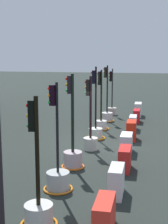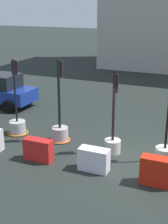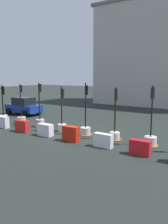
{
  "view_description": "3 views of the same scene",
  "coord_description": "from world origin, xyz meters",
  "px_view_note": "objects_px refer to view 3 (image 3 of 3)",
  "views": [
    {
      "loc": [
        -14.36,
        -2.34,
        4.02
      ],
      "look_at": [
        0.71,
        0.9,
        1.34
      ],
      "focal_mm": 52.96,
      "sensor_mm": 36.0,
      "label": 1
    },
    {
      "loc": [
        2.56,
        -10.26,
        5.36
      ],
      "look_at": [
        -2.04,
        0.11,
        1.52
      ],
      "focal_mm": 51.38,
      "sensor_mm": 36.0,
      "label": 2
    },
    {
      "loc": [
        9.03,
        -11.78,
        3.92
      ],
      "look_at": [
        0.64,
        0.74,
        1.47
      ],
      "focal_mm": 36.03,
      "sensor_mm": 36.0,
      "label": 3
    }
  ],
  "objects_px": {
    "traffic_light_3": "(62,122)",
    "construction_barrier_6": "(140,148)",
    "construction_barrier_4": "(71,134)",
    "traffic_light_2": "(40,120)",
    "construction_barrier_5": "(103,140)",
    "car_blue_estate": "(24,106)",
    "traffic_light_1": "(21,118)",
    "traffic_light_4": "(85,128)",
    "traffic_light_0": "(3,116)",
    "traffic_light_5": "(115,132)",
    "construction_barrier_2": "(22,126)",
    "traffic_light_6": "(151,137)",
    "construction_barrier_1": "(3,122)",
    "construction_barrier_3": "(45,130)"
  },
  "relations": [
    {
      "from": "traffic_light_3",
      "to": "construction_barrier_6",
      "type": "bearing_deg",
      "value": -14.28
    },
    {
      "from": "construction_barrier_4",
      "to": "traffic_light_2",
      "type": "bearing_deg",
      "value": 157.64
    },
    {
      "from": "construction_barrier_5",
      "to": "car_blue_estate",
      "type": "xyz_separation_m",
      "value": [
        -11.8,
        4.74,
        0.49
      ]
    },
    {
      "from": "traffic_light_1",
      "to": "traffic_light_4",
      "type": "xyz_separation_m",
      "value": [
        6.33,
        -0.01,
        0.01
      ]
    },
    {
      "from": "traffic_light_0",
      "to": "traffic_light_5",
      "type": "relative_size",
      "value": 0.97
    },
    {
      "from": "traffic_light_4",
      "to": "car_blue_estate",
      "type": "bearing_deg",
      "value": 162.05
    },
    {
      "from": "construction_barrier_2",
      "to": "traffic_light_2",
      "type": "bearing_deg",
      "value": 93.48
    },
    {
      "from": "construction_barrier_6",
      "to": "car_blue_estate",
      "type": "bearing_deg",
      "value": 160.93
    },
    {
      "from": "traffic_light_2",
      "to": "traffic_light_6",
      "type": "distance_m",
      "value": 8.61
    },
    {
      "from": "construction_barrier_1",
      "to": "construction_barrier_2",
      "type": "distance_m",
      "value": 2.19
    },
    {
      "from": "traffic_light_6",
      "to": "construction_barrier_3",
      "type": "xyz_separation_m",
      "value": [
        -6.4,
        -1.74,
        -0.09
      ]
    },
    {
      "from": "traffic_light_3",
      "to": "construction_barrier_6",
      "type": "height_order",
      "value": "traffic_light_3"
    },
    {
      "from": "construction_barrier_2",
      "to": "construction_barrier_5",
      "type": "bearing_deg",
      "value": 1.32
    },
    {
      "from": "traffic_light_2",
      "to": "construction_barrier_2",
      "type": "distance_m",
      "value": 1.87
    },
    {
      "from": "traffic_light_3",
      "to": "construction_barrier_5",
      "type": "relative_size",
      "value": 2.95
    },
    {
      "from": "traffic_light_5",
      "to": "construction_barrier_4",
      "type": "distance_m",
      "value": 2.71
    },
    {
      "from": "traffic_light_2",
      "to": "construction_barrier_5",
      "type": "distance_m",
      "value": 6.75
    },
    {
      "from": "traffic_light_3",
      "to": "traffic_light_6",
      "type": "xyz_separation_m",
      "value": [
        6.26,
        0.19,
        -0.15
      ]
    },
    {
      "from": "traffic_light_1",
      "to": "construction_barrier_3",
      "type": "xyz_separation_m",
      "value": [
        4.27,
        -1.68,
        -0.06
      ]
    },
    {
      "from": "traffic_light_3",
      "to": "traffic_light_1",
      "type": "bearing_deg",
      "value": 178.28
    },
    {
      "from": "traffic_light_6",
      "to": "traffic_light_5",
      "type": "bearing_deg",
      "value": 179.86
    },
    {
      "from": "traffic_light_1",
      "to": "construction_barrier_2",
      "type": "relative_size",
      "value": 3.07
    },
    {
      "from": "construction_barrier_3",
      "to": "construction_barrier_4",
      "type": "distance_m",
      "value": 2.14
    },
    {
      "from": "traffic_light_4",
      "to": "car_blue_estate",
      "type": "xyz_separation_m",
      "value": [
        -9.54,
        3.09,
        0.41
      ]
    },
    {
      "from": "traffic_light_1",
      "to": "car_blue_estate",
      "type": "height_order",
      "value": "traffic_light_1"
    },
    {
      "from": "construction_barrier_4",
      "to": "car_blue_estate",
      "type": "bearing_deg",
      "value": 153.44
    },
    {
      "from": "traffic_light_4",
      "to": "construction_barrier_4",
      "type": "distance_m",
      "value": 1.72
    },
    {
      "from": "traffic_light_4",
      "to": "car_blue_estate",
      "type": "relative_size",
      "value": 0.91
    },
    {
      "from": "traffic_light_6",
      "to": "construction_barrier_3",
      "type": "distance_m",
      "value": 6.63
    },
    {
      "from": "traffic_light_2",
      "to": "construction_barrier_1",
      "type": "bearing_deg",
      "value": -138.8
    },
    {
      "from": "construction_barrier_2",
      "to": "construction_barrier_3",
      "type": "height_order",
      "value": "construction_barrier_2"
    },
    {
      "from": "traffic_light_1",
      "to": "traffic_light_3",
      "type": "bearing_deg",
      "value": -1.72
    },
    {
      "from": "traffic_light_6",
      "to": "construction_barrier_2",
      "type": "bearing_deg",
      "value": -167.6
    },
    {
      "from": "traffic_light_2",
      "to": "traffic_light_5",
      "type": "distance_m",
      "value": 6.38
    },
    {
      "from": "traffic_light_3",
      "to": "construction_barrier_4",
      "type": "distance_m",
      "value": 2.57
    },
    {
      "from": "traffic_light_3",
      "to": "construction_barrier_1",
      "type": "distance_m",
      "value": 4.72
    },
    {
      "from": "traffic_light_5",
      "to": "car_blue_estate",
      "type": "height_order",
      "value": "traffic_light_5"
    },
    {
      "from": "traffic_light_0",
      "to": "traffic_light_4",
      "type": "height_order",
      "value": "traffic_light_4"
    },
    {
      "from": "traffic_light_5",
      "to": "construction_barrier_4",
      "type": "xyz_separation_m",
      "value": [
        -2.03,
        -1.8,
        -0.03
      ]
    },
    {
      "from": "traffic_light_0",
      "to": "construction_barrier_6",
      "type": "distance_m",
      "value": 12.92
    },
    {
      "from": "construction_barrier_5",
      "to": "construction_barrier_6",
      "type": "distance_m",
      "value": 2.12
    },
    {
      "from": "traffic_light_1",
      "to": "construction_barrier_4",
      "type": "height_order",
      "value": "traffic_light_1"
    },
    {
      "from": "construction_barrier_2",
      "to": "construction_barrier_4",
      "type": "bearing_deg",
      "value": 1.02
    },
    {
      "from": "traffic_light_1",
      "to": "construction_barrier_2",
      "type": "height_order",
      "value": "traffic_light_1"
    },
    {
      "from": "traffic_light_0",
      "to": "construction_barrier_5",
      "type": "height_order",
      "value": "traffic_light_0"
    },
    {
      "from": "traffic_light_3",
      "to": "traffic_light_5",
      "type": "relative_size",
      "value": 0.98
    },
    {
      "from": "traffic_light_5",
      "to": "construction_barrier_6",
      "type": "xyz_separation_m",
      "value": [
        2.27,
        -1.8,
        -0.11
      ]
    },
    {
      "from": "construction_barrier_2",
      "to": "traffic_light_3",
      "type": "bearing_deg",
      "value": 36.95
    },
    {
      "from": "traffic_light_4",
      "to": "construction_barrier_4",
      "type": "relative_size",
      "value": 3.33
    },
    {
      "from": "traffic_light_0",
      "to": "traffic_light_6",
      "type": "distance_m",
      "value": 12.79
    }
  ]
}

